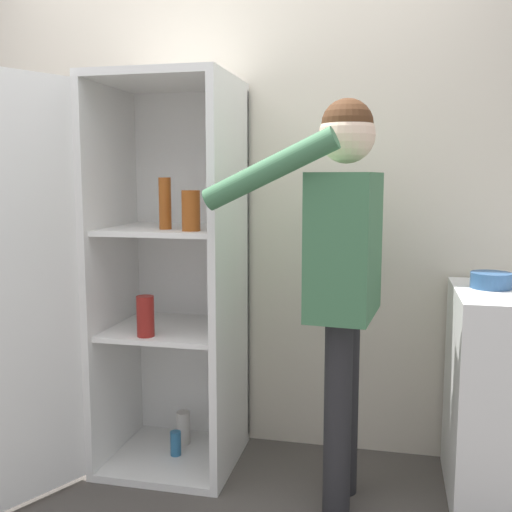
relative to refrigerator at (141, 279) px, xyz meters
name	(u,v)px	position (x,y,z in m)	size (l,w,h in m)	color
wall_back	(237,198)	(0.35, 0.43, 0.36)	(7.00, 0.06, 2.55)	beige
refrigerator	(141,279)	(0.00, 0.00, 0.00)	(0.94, 1.15, 1.83)	white
person	(342,253)	(0.94, -0.12, 0.16)	(0.68, 0.58, 1.69)	#262628
bowl	(491,280)	(1.55, 0.12, 0.03)	(0.17, 0.17, 0.07)	#335B8E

